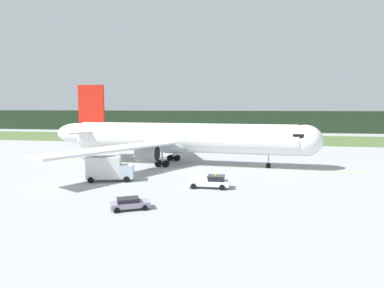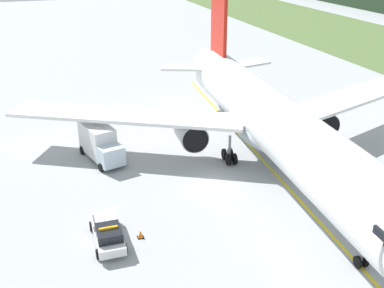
{
  "view_description": "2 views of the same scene",
  "coord_description": "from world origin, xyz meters",
  "px_view_note": "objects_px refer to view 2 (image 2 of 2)",
  "views": [
    {
      "loc": [
        12.05,
        -56.48,
        11.26
      ],
      "look_at": [
        0.83,
        7.48,
        3.92
      ],
      "focal_mm": 31.65,
      "sensor_mm": 36.0,
      "label": 1
    },
    {
      "loc": [
        38.2,
        -14.53,
        21.87
      ],
      "look_at": [
        -0.13,
        -2.01,
        4.42
      ],
      "focal_mm": 44.46,
      "sensor_mm": 36.0,
      "label": 2
    }
  ],
  "objects_px": {
    "airliner": "(273,123)",
    "apron_cone": "(141,234)",
    "catering_truck": "(100,143)",
    "ops_pickup_truck": "(108,233)"
  },
  "relations": [
    {
      "from": "airliner",
      "to": "apron_cone",
      "type": "relative_size",
      "value": 79.39
    },
    {
      "from": "catering_truck",
      "to": "apron_cone",
      "type": "xyz_separation_m",
      "value": [
        15.7,
        0.88,
        -1.61
      ]
    },
    {
      "from": "airliner",
      "to": "catering_truck",
      "type": "bearing_deg",
      "value": -114.95
    },
    {
      "from": "airliner",
      "to": "apron_cone",
      "type": "distance_m",
      "value": 18.09
    },
    {
      "from": "catering_truck",
      "to": "apron_cone",
      "type": "distance_m",
      "value": 15.8
    },
    {
      "from": "ops_pickup_truck",
      "to": "apron_cone",
      "type": "bearing_deg",
      "value": 87.97
    },
    {
      "from": "catering_truck",
      "to": "ops_pickup_truck",
      "type": "bearing_deg",
      "value": -6.14
    },
    {
      "from": "catering_truck",
      "to": "apron_cone",
      "type": "bearing_deg",
      "value": 3.21
    },
    {
      "from": "apron_cone",
      "to": "catering_truck",
      "type": "bearing_deg",
      "value": -176.79
    },
    {
      "from": "ops_pickup_truck",
      "to": "catering_truck",
      "type": "distance_m",
      "value": 15.73
    }
  ]
}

